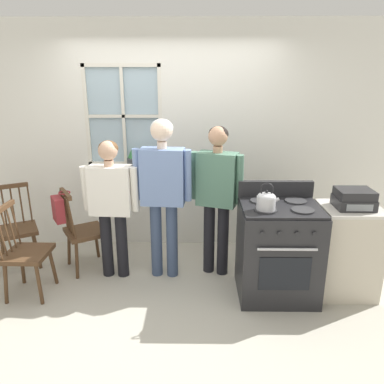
# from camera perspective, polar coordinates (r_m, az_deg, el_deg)

# --- Properties ---
(ground_plane) EXTENTS (16.00, 16.00, 0.00)m
(ground_plane) POSITION_cam_1_polar(r_m,az_deg,el_deg) (3.74, -4.08, -16.66)
(ground_plane) COLOR #B2AD9E
(wall_back) EXTENTS (6.40, 0.16, 2.70)m
(wall_back) POSITION_cam_1_polar(r_m,az_deg,el_deg) (4.55, -2.70, 7.88)
(wall_back) COLOR silver
(wall_back) RESTS_ON ground_plane
(chair_by_window) EXTENTS (0.56, 0.57, 0.93)m
(chair_by_window) POSITION_cam_1_polar(r_m,az_deg,el_deg) (4.31, -16.20, -5.92)
(chair_by_window) COLOR #4C331E
(chair_by_window) RESTS_ON ground_plane
(chair_near_wall) EXTENTS (0.56, 0.55, 0.93)m
(chair_near_wall) POSITION_cam_1_polar(r_m,az_deg,el_deg) (4.65, -25.18, -5.23)
(chair_near_wall) COLOR #4C331E
(chair_near_wall) RESTS_ON ground_plane
(chair_center_cluster) EXTENTS (0.41, 0.43, 0.93)m
(chair_center_cluster) POSITION_cam_1_polar(r_m,az_deg,el_deg) (4.02, -24.08, -8.59)
(chair_center_cluster) COLOR #4C331E
(chair_center_cluster) RESTS_ON ground_plane
(person_elderly_left) EXTENTS (0.59, 0.23, 1.48)m
(person_elderly_left) POSITION_cam_1_polar(r_m,az_deg,el_deg) (3.92, -12.22, -0.81)
(person_elderly_left) COLOR black
(person_elderly_left) RESTS_ON ground_plane
(person_teen_center) EXTENTS (0.60, 0.25, 1.69)m
(person_teen_center) POSITION_cam_1_polar(r_m,az_deg,el_deg) (3.80, -4.47, 1.36)
(person_teen_center) COLOR #384766
(person_teen_center) RESTS_ON ground_plane
(person_adult_right) EXTENTS (0.56, 0.33, 1.61)m
(person_adult_right) POSITION_cam_1_polar(r_m,az_deg,el_deg) (3.88, 3.83, 0.62)
(person_adult_right) COLOR black
(person_adult_right) RESTS_ON ground_plane
(stove) EXTENTS (0.74, 0.68, 1.08)m
(stove) POSITION_cam_1_polar(r_m,az_deg,el_deg) (3.76, 12.93, -8.57)
(stove) COLOR #232326
(stove) RESTS_ON ground_plane
(kettle) EXTENTS (0.21, 0.17, 0.25)m
(kettle) POSITION_cam_1_polar(r_m,az_deg,el_deg) (3.40, 11.25, -1.24)
(kettle) COLOR #B7B7BC
(kettle) RESTS_ON stove
(potted_plant) EXTENTS (0.14, 0.14, 0.24)m
(potted_plant) POSITION_cam_1_polar(r_m,az_deg,el_deg) (4.56, -9.01, 4.82)
(potted_plant) COLOR #42474C
(potted_plant) RESTS_ON wall_back
(handbag) EXTENTS (0.25, 0.24, 0.31)m
(handbag) POSITION_cam_1_polar(r_m,az_deg,el_deg) (4.15, -19.69, -2.41)
(handbag) COLOR maroon
(handbag) RESTS_ON chair_by_window
(side_counter) EXTENTS (0.55, 0.50, 0.90)m
(side_counter) POSITION_cam_1_polar(r_m,az_deg,el_deg) (4.00, 22.41, -8.20)
(side_counter) COLOR beige
(side_counter) RESTS_ON ground_plane
(stereo) EXTENTS (0.34, 0.29, 0.18)m
(stereo) POSITION_cam_1_polar(r_m,az_deg,el_deg) (3.80, 23.46, -0.97)
(stereo) COLOR #232326
(stereo) RESTS_ON side_counter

